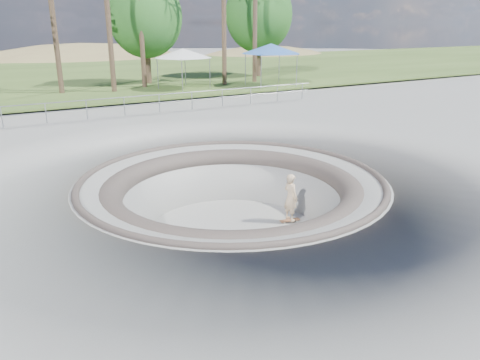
{
  "coord_description": "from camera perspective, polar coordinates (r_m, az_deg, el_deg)",
  "views": [
    {
      "loc": [
        -7.18,
        -13.0,
        4.98
      ],
      "look_at": [
        0.34,
        0.05,
        -0.1
      ],
      "focal_mm": 35.0,
      "sensor_mm": 36.0,
      "label": 1
    }
  ],
  "objects": [
    {
      "name": "canopy_blue",
      "position": [
        37.27,
        3.79,
        15.67
      ],
      "size": [
        6.26,
        6.26,
        3.19
      ],
      "color": "gray",
      "rests_on": "ground"
    },
    {
      "name": "skateboard",
      "position": [
        17.15,
        6.1,
        -4.9
      ],
      "size": [
        0.78,
        0.34,
        0.08
      ],
      "color": "#95633B",
      "rests_on": "ground"
    },
    {
      "name": "bushy_tree_mid",
      "position": [
        39.58,
        -11.48,
        18.96
      ],
      "size": [
        5.9,
        5.36,
        8.51
      ],
      "color": "brown",
      "rests_on": "ground"
    },
    {
      "name": "grass_strip",
      "position": [
        47.78,
        -21.64,
        11.64
      ],
      "size": [
        180.0,
        36.0,
        0.12
      ],
      "color": "#385020",
      "rests_on": "ground"
    },
    {
      "name": "ground",
      "position": [
        15.66,
        -0.99,
        0.09
      ],
      "size": [
        180.0,
        180.0,
        0.0
      ],
      "primitive_type": "plane",
      "color": "gray",
      "rests_on": "ground"
    },
    {
      "name": "skate_bowl",
      "position": [
        16.33,
        -0.96,
        -6.0
      ],
      "size": [
        14.0,
        14.0,
        4.1
      ],
      "color": "gray",
      "rests_on": "ground"
    },
    {
      "name": "skater",
      "position": [
        16.81,
        6.2,
        -2.12
      ],
      "size": [
        0.48,
        0.67,
        1.74
      ],
      "primitive_type": "imported",
      "rotation": [
        0.0,
        0.0,
        1.67
      ],
      "color": "#CEAD85",
      "rests_on": "skateboard"
    },
    {
      "name": "distant_hills",
      "position": [
        72.02,
        -20.99,
        7.82
      ],
      "size": [
        103.2,
        45.0,
        28.6
      ],
      "color": "olive",
      "rests_on": "ground"
    },
    {
      "name": "canopy_white",
      "position": [
        35.79,
        -6.96,
        15.08
      ],
      "size": [
        5.51,
        5.51,
        2.93
      ],
      "color": "gray",
      "rests_on": "ground"
    },
    {
      "name": "safety_railing",
      "position": [
        26.36,
        -13.92,
        8.73
      ],
      "size": [
        25.0,
        0.06,
        1.03
      ],
      "color": "gray",
      "rests_on": "ground"
    },
    {
      "name": "bushy_tree_right",
      "position": [
        44.41,
        2.32,
        19.51
      ],
      "size": [
        6.15,
        5.59,
        8.87
      ],
      "color": "brown",
      "rests_on": "ground"
    }
  ]
}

